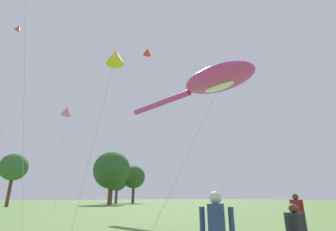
{
  "coord_description": "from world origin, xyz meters",
  "views": [
    {
      "loc": [
        -6.6,
        -2.13,
        1.49
      ],
      "look_at": [
        0.33,
        7.62,
        5.44
      ],
      "focal_mm": 26.49,
      "sensor_mm": 36.0,
      "label": 1
    }
  ],
  "objects_px": {
    "person_grey_haired_man": "(298,213)",
    "tree_pine_center": "(134,177)",
    "big_show_kite": "(214,81)",
    "tree_shrub_far": "(112,170)",
    "small_kite_diamond_red": "(18,30)",
    "small_kite_triangle_green": "(115,57)",
    "small_kite_streamer_purple": "(147,52)",
    "tree_oak_right": "(117,180)",
    "small_kite_bird_shape": "(67,111)",
    "tree_oak_left": "(14,167)"
  },
  "relations": [
    {
      "from": "tree_oak_left",
      "to": "big_show_kite",
      "type": "bearing_deg",
      "value": -74.86
    },
    {
      "from": "small_kite_bird_shape",
      "to": "tree_pine_center",
      "type": "height_order",
      "value": "small_kite_bird_shape"
    },
    {
      "from": "person_grey_haired_man",
      "to": "small_kite_triangle_green",
      "type": "distance_m",
      "value": 9.4
    },
    {
      "from": "small_kite_bird_shape",
      "to": "tree_shrub_far",
      "type": "distance_m",
      "value": 30.71
    },
    {
      "from": "small_kite_streamer_purple",
      "to": "tree_oak_right",
      "type": "bearing_deg",
      "value": 80.68
    },
    {
      "from": "person_grey_haired_man",
      "to": "small_kite_streamer_purple",
      "type": "bearing_deg",
      "value": -55.9
    },
    {
      "from": "small_kite_diamond_red",
      "to": "small_kite_triangle_green",
      "type": "xyz_separation_m",
      "value": [
        3.77,
        -18.99,
        -11.52
      ]
    },
    {
      "from": "big_show_kite",
      "to": "small_kite_bird_shape",
      "type": "bearing_deg",
      "value": -159.09
    },
    {
      "from": "small_kite_streamer_purple",
      "to": "small_kite_bird_shape",
      "type": "distance_m",
      "value": 15.97
    },
    {
      "from": "small_kite_bird_shape",
      "to": "tree_shrub_far",
      "type": "height_order",
      "value": "tree_shrub_far"
    },
    {
      "from": "person_grey_haired_man",
      "to": "tree_pine_center",
      "type": "height_order",
      "value": "tree_pine_center"
    },
    {
      "from": "tree_oak_right",
      "to": "person_grey_haired_man",
      "type": "bearing_deg",
      "value": -107.87
    },
    {
      "from": "tree_shrub_far",
      "to": "tree_pine_center",
      "type": "bearing_deg",
      "value": 40.91
    },
    {
      "from": "person_grey_haired_man",
      "to": "small_kite_streamer_purple",
      "type": "distance_m",
      "value": 31.56
    },
    {
      "from": "small_kite_streamer_purple",
      "to": "small_kite_bird_shape",
      "type": "relative_size",
      "value": 2.14
    },
    {
      "from": "small_kite_bird_shape",
      "to": "person_grey_haired_man",
      "type": "bearing_deg",
      "value": 171.72
    },
    {
      "from": "small_kite_triangle_green",
      "to": "tree_oak_left",
      "type": "height_order",
      "value": "tree_oak_left"
    },
    {
      "from": "tree_shrub_far",
      "to": "tree_oak_left",
      "type": "bearing_deg",
      "value": -172.91
    },
    {
      "from": "small_kite_bird_shape",
      "to": "small_kite_triangle_green",
      "type": "bearing_deg",
      "value": 154.61
    },
    {
      "from": "big_show_kite",
      "to": "tree_shrub_far",
      "type": "xyz_separation_m",
      "value": [
        8.46,
        39.31,
        -3.19
      ]
    },
    {
      "from": "small_kite_diamond_red",
      "to": "tree_oak_right",
      "type": "xyz_separation_m",
      "value": [
        27.85,
        33.78,
        -13.06
      ]
    },
    {
      "from": "small_kite_bird_shape",
      "to": "tree_oak_right",
      "type": "relative_size",
      "value": 1.25
    },
    {
      "from": "small_kite_streamer_purple",
      "to": "tree_shrub_far",
      "type": "height_order",
      "value": "small_kite_streamer_purple"
    },
    {
      "from": "big_show_kite",
      "to": "small_kite_streamer_purple",
      "type": "bearing_deg",
      "value": 160.95
    },
    {
      "from": "small_kite_bird_shape",
      "to": "tree_pine_center",
      "type": "distance_m",
      "value": 43.49
    },
    {
      "from": "small_kite_bird_shape",
      "to": "tree_oak_left",
      "type": "bearing_deg",
      "value": -13.77
    },
    {
      "from": "small_kite_bird_shape",
      "to": "small_kite_diamond_red",
      "type": "height_order",
      "value": "small_kite_diamond_red"
    },
    {
      "from": "tree_oak_right",
      "to": "tree_oak_left",
      "type": "height_order",
      "value": "tree_oak_left"
    },
    {
      "from": "big_show_kite",
      "to": "tree_pine_center",
      "type": "relative_size",
      "value": 1.42
    },
    {
      "from": "small_kite_bird_shape",
      "to": "tree_shrub_far",
      "type": "relative_size",
      "value": 0.95
    },
    {
      "from": "small_kite_streamer_purple",
      "to": "tree_shrub_far",
      "type": "distance_m",
      "value": 28.82
    },
    {
      "from": "small_kite_streamer_purple",
      "to": "small_kite_bird_shape",
      "type": "bearing_deg",
      "value": -160.3
    },
    {
      "from": "small_kite_streamer_purple",
      "to": "small_kite_diamond_red",
      "type": "relative_size",
      "value": 1.17
    },
    {
      "from": "big_show_kite",
      "to": "tree_shrub_far",
      "type": "bearing_deg",
      "value": 158.49
    },
    {
      "from": "small_kite_diamond_red",
      "to": "tree_pine_center",
      "type": "xyz_separation_m",
      "value": [
        31.96,
        32.46,
        -12.2
      ]
    },
    {
      "from": "small_kite_streamer_purple",
      "to": "tree_pine_center",
      "type": "height_order",
      "value": "small_kite_streamer_purple"
    },
    {
      "from": "big_show_kite",
      "to": "tree_shrub_far",
      "type": "distance_m",
      "value": 40.34
    },
    {
      "from": "small_kite_diamond_red",
      "to": "small_kite_triangle_green",
      "type": "relative_size",
      "value": 2.55
    },
    {
      "from": "big_show_kite",
      "to": "tree_pine_center",
      "type": "height_order",
      "value": "big_show_kite"
    },
    {
      "from": "small_kite_bird_shape",
      "to": "small_kite_triangle_green",
      "type": "distance_m",
      "value": 17.3
    },
    {
      "from": "small_kite_streamer_purple",
      "to": "tree_pine_center",
      "type": "xyz_separation_m",
      "value": [
        15.81,
        32.63,
        -15.38
      ]
    },
    {
      "from": "small_kite_bird_shape",
      "to": "small_kite_diamond_red",
      "type": "bearing_deg",
      "value": 51.39
    },
    {
      "from": "person_grey_haired_man",
      "to": "small_kite_streamer_purple",
      "type": "height_order",
      "value": "small_kite_streamer_purple"
    },
    {
      "from": "small_kite_diamond_red",
      "to": "tree_pine_center",
      "type": "bearing_deg",
      "value": 0.75
    },
    {
      "from": "person_grey_haired_man",
      "to": "tree_shrub_far",
      "type": "distance_m",
      "value": 48.64
    },
    {
      "from": "person_grey_haired_man",
      "to": "tree_pine_center",
      "type": "relative_size",
      "value": 0.17
    },
    {
      "from": "small_kite_diamond_red",
      "to": "person_grey_haired_man",
      "type": "bearing_deg",
      "value": -111.86
    },
    {
      "from": "tree_oak_right",
      "to": "tree_pine_center",
      "type": "bearing_deg",
      "value": -17.91
    },
    {
      "from": "small_kite_diamond_red",
      "to": "tree_pine_center",
      "type": "relative_size",
      "value": 2.02
    },
    {
      "from": "tree_pine_center",
      "to": "tree_oak_right",
      "type": "bearing_deg",
      "value": 162.09
    }
  ]
}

